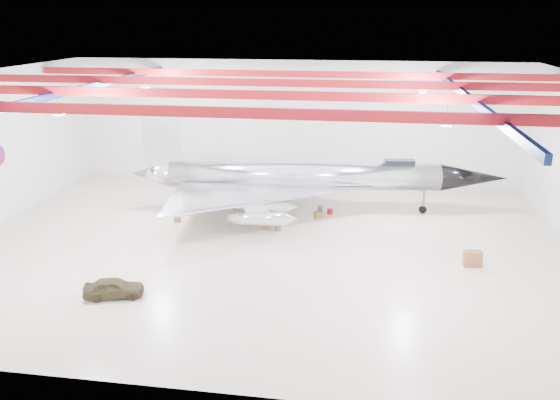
# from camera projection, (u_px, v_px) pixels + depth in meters

# --- Properties ---
(floor) EXTENTS (40.00, 40.00, 0.00)m
(floor) POSITION_uv_depth(u_px,v_px,m) (265.00, 246.00, 36.28)
(floor) COLOR beige
(floor) RESTS_ON ground
(wall_back) EXTENTS (40.00, 0.00, 40.00)m
(wall_back) POSITION_uv_depth(u_px,v_px,m) (294.00, 123.00, 48.60)
(wall_back) COLOR silver
(wall_back) RESTS_ON floor
(ceiling) EXTENTS (40.00, 40.00, 0.00)m
(ceiling) POSITION_uv_depth(u_px,v_px,m) (263.00, 78.00, 32.79)
(ceiling) COLOR #0A0F38
(ceiling) RESTS_ON wall_back
(ceiling_structure) EXTENTS (39.50, 29.50, 1.08)m
(ceiling_structure) POSITION_uv_depth(u_px,v_px,m) (263.00, 89.00, 33.00)
(ceiling_structure) COLOR maroon
(ceiling_structure) RESTS_ON ceiling
(jet_aircraft) EXTENTS (29.03, 18.16, 7.92)m
(jet_aircraft) POSITION_uv_depth(u_px,v_px,m) (303.00, 179.00, 42.08)
(jet_aircraft) COLOR silver
(jet_aircraft) RESTS_ON floor
(jeep) EXTENTS (3.42, 2.09, 1.09)m
(jeep) POSITION_uv_depth(u_px,v_px,m) (114.00, 288.00, 29.57)
(jeep) COLOR #3E371F
(jeep) RESTS_ON floor
(desk) EXTENTS (1.12, 0.63, 0.99)m
(desk) POSITION_uv_depth(u_px,v_px,m) (472.00, 259.00, 33.24)
(desk) COLOR brown
(desk) RESTS_ON floor
(crate_ply) EXTENTS (0.54, 0.46, 0.34)m
(crate_ply) POSITION_uv_depth(u_px,v_px,m) (177.00, 219.00, 40.63)
(crate_ply) COLOR olive
(crate_ply) RESTS_ON floor
(toolbox_red) EXTENTS (0.53, 0.44, 0.35)m
(toolbox_red) POSITION_uv_depth(u_px,v_px,m) (253.00, 208.00, 43.13)
(toolbox_red) COLOR maroon
(toolbox_red) RESTS_ON floor
(engine_drum) EXTENTS (0.52, 0.52, 0.42)m
(engine_drum) POSITION_uv_depth(u_px,v_px,m) (278.00, 228.00, 38.95)
(engine_drum) COLOR #59595B
(engine_drum) RESTS_ON floor
(parts_bin) EXTENTS (0.75, 0.68, 0.43)m
(parts_bin) POSITION_uv_depth(u_px,v_px,m) (319.00, 215.00, 41.47)
(parts_bin) COLOR olive
(parts_bin) RESTS_ON floor
(crate_small) EXTENTS (0.37, 0.30, 0.25)m
(crate_small) POSITION_uv_depth(u_px,v_px,m) (181.00, 205.00, 43.90)
(crate_small) COLOR #59595B
(crate_small) RESTS_ON floor
(tool_chest) EXTENTS (0.44, 0.44, 0.39)m
(tool_chest) POSITION_uv_depth(u_px,v_px,m) (330.00, 211.00, 42.23)
(tool_chest) COLOR maroon
(tool_chest) RESTS_ON floor
(oil_barrel) EXTENTS (0.50, 0.41, 0.34)m
(oil_barrel) POSITION_uv_depth(u_px,v_px,m) (266.00, 227.00, 39.20)
(oil_barrel) COLOR olive
(oil_barrel) RESTS_ON floor
(spares_box) EXTENTS (0.53, 0.53, 0.36)m
(spares_box) POSITION_uv_depth(u_px,v_px,m) (320.00, 208.00, 43.05)
(spares_box) COLOR #59595B
(spares_box) RESTS_ON floor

